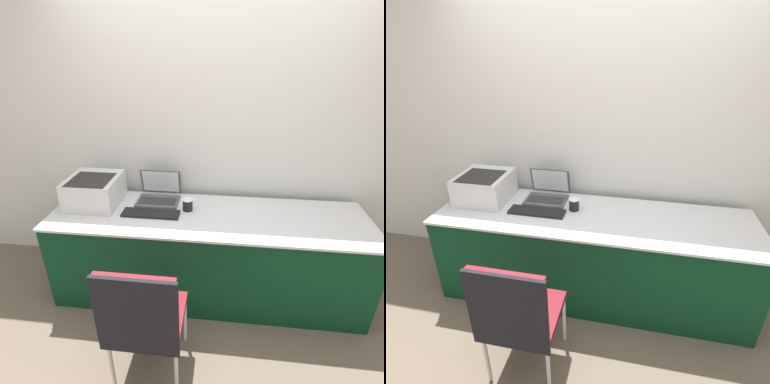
# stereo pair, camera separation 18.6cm
# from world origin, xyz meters

# --- Properties ---
(ground_plane) EXTENTS (14.00, 14.00, 0.00)m
(ground_plane) POSITION_xyz_m (0.00, 0.00, 0.00)
(ground_plane) COLOR #6B5B4C
(wall_back) EXTENTS (8.00, 0.05, 2.60)m
(wall_back) POSITION_xyz_m (0.00, 0.80, 1.30)
(wall_back) COLOR silver
(wall_back) RESTS_ON ground_plane
(table) EXTENTS (2.53, 0.72, 0.77)m
(table) POSITION_xyz_m (0.00, 0.35, 0.39)
(table) COLOR #0C381E
(table) RESTS_ON ground_plane
(printer) EXTENTS (0.41, 0.43, 0.24)m
(printer) POSITION_xyz_m (-0.97, 0.44, 0.90)
(printer) COLOR silver
(printer) RESTS_ON table
(laptop_left) EXTENTS (0.36, 0.30, 0.25)m
(laptop_left) POSITION_xyz_m (-0.44, 0.57, 0.82)
(laptop_left) COLOR #4C4C51
(laptop_left) RESTS_ON table
(external_keyboard) EXTENTS (0.46, 0.13, 0.02)m
(external_keyboard) POSITION_xyz_m (-0.46, 0.30, 0.78)
(external_keyboard) COLOR black
(external_keyboard) RESTS_ON table
(coffee_cup) EXTENTS (0.09, 0.09, 0.10)m
(coffee_cup) POSITION_xyz_m (-0.17, 0.41, 0.82)
(coffee_cup) COLOR black
(coffee_cup) RESTS_ON table
(chair) EXTENTS (0.46, 0.45, 0.94)m
(chair) POSITION_xyz_m (-0.32, -0.52, 0.58)
(chair) COLOR maroon
(chair) RESTS_ON ground_plane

